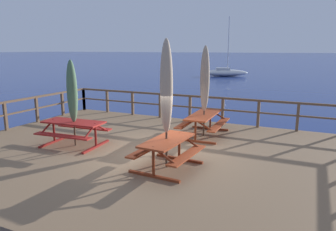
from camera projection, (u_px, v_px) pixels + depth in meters
ground_plane at (158, 173)px, 9.31m from camera, size 600.00×600.00×0.00m
wooden_deck at (158, 163)px, 9.24m from camera, size 13.05×9.19×0.63m
railing_waterside_far at (206, 105)px, 12.97m from camera, size 12.85×0.10×1.09m
railing_side_left at (5, 111)px, 11.64m from camera, size 0.10×8.99×1.09m
picnic_table_mid_left at (167, 147)px, 7.94m from camera, size 1.50×1.82×0.78m
picnic_table_back_right at (204, 120)px, 10.99m from camera, size 1.48×2.24×0.78m
picnic_table_front_right at (74, 128)px, 9.88m from camera, size 2.04×1.54×0.78m
patio_umbrella_tall_front at (166, 88)px, 7.69m from camera, size 0.32×0.32×3.25m
patio_umbrella_short_front at (205, 79)px, 10.61m from camera, size 0.32×0.32×3.12m
patio_umbrella_short_mid at (72, 92)px, 9.59m from camera, size 0.32×0.32×2.68m
sailboat_distant at (225, 72)px, 42.18m from camera, size 6.19×3.84×7.72m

